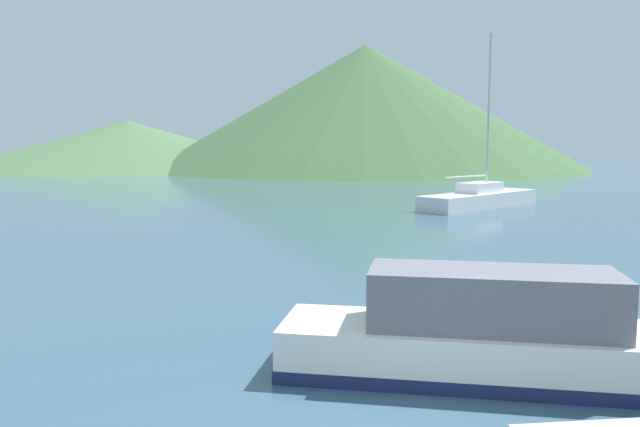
{
  "coord_description": "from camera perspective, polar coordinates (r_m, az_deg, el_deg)",
  "views": [
    {
      "loc": [
        -1.49,
        -5.24,
        3.41
      ],
      "look_at": [
        0.75,
        14.0,
        1.2
      ],
      "focal_mm": 35.0,
      "sensor_mm": 36.0,
      "label": 1
    }
  ],
  "objects": [
    {
      "name": "motorboat_near",
      "position": [
        9.72,
        22.17,
        -11.32
      ],
      "size": [
        8.57,
        3.91,
        1.98
      ],
      "rotation": [
        0.0,
        0.0,
        -0.29
      ],
      "color": "white",
      "rests_on": "ground_plane"
    },
    {
      "name": "sailboat_inner",
      "position": [
        34.02,
        14.39,
        1.41
      ],
      "size": [
        8.02,
        6.79,
        9.07
      ],
      "rotation": [
        0.0,
        0.0,
        0.66
      ],
      "color": "white",
      "rests_on": "ground_plane"
    },
    {
      "name": "hill_west",
      "position": [
        87.73,
        -17.18,
        6.06
      ],
      "size": [
        43.79,
        43.79,
        6.32
      ],
      "color": "#476B42",
      "rests_on": "ground_plane"
    },
    {
      "name": "hill_central",
      "position": [
        82.09,
        4.14,
        9.66
      ],
      "size": [
        55.5,
        55.5,
        15.9
      ],
      "color": "#3D6038",
      "rests_on": "ground_plane"
    }
  ]
}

